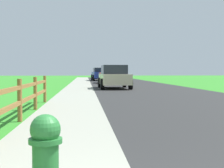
# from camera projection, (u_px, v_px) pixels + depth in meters

# --- Properties ---
(ground_plane) EXTENTS (120.00, 120.00, 0.00)m
(ground_plane) POSITION_uv_depth(u_px,v_px,m) (92.00, 86.00, 26.48)
(ground_plane) COLOR #338C29
(road_asphalt) EXTENTS (7.00, 66.00, 0.01)m
(road_asphalt) POSITION_uv_depth(u_px,v_px,m) (131.00, 84.00, 28.76)
(road_asphalt) COLOR #2B2B2B
(road_asphalt) RESTS_ON ground
(curb_concrete) EXTENTS (6.00, 66.00, 0.01)m
(curb_concrete) POSITION_uv_depth(u_px,v_px,m) (57.00, 85.00, 28.22)
(curb_concrete) COLOR #9EA08F
(curb_concrete) RESTS_ON ground
(grass_verge) EXTENTS (5.00, 66.00, 0.00)m
(grass_verge) POSITION_uv_depth(u_px,v_px,m) (39.00, 85.00, 28.10)
(grass_verge) COLOR #338C29
(grass_verge) RESTS_ON ground
(rail_fence) EXTENTS (0.11, 11.99, 1.01)m
(rail_fence) POSITION_uv_depth(u_px,v_px,m) (8.00, 102.00, 6.36)
(rail_fence) COLOR olive
(rail_fence) RESTS_ON ground
(parked_suv_beige) EXTENTS (2.10, 4.62, 1.59)m
(parked_suv_beige) POSITION_uv_depth(u_px,v_px,m) (114.00, 77.00, 22.20)
(parked_suv_beige) COLOR #C6B793
(parked_suv_beige) RESTS_ON ground
(parked_car_red) EXTENTS (2.20, 4.54, 1.54)m
(parked_car_red) POSITION_uv_depth(u_px,v_px,m) (110.00, 75.00, 31.96)
(parked_car_red) COLOR maroon
(parked_car_red) RESTS_ON ground
(parked_car_blue) EXTENTS (2.15, 4.96, 1.60)m
(parked_car_blue) POSITION_uv_depth(u_px,v_px,m) (100.00, 74.00, 40.69)
(parked_car_blue) COLOR navy
(parked_car_blue) RESTS_ON ground
(parked_car_black) EXTENTS (2.16, 4.65, 1.45)m
(parked_car_black) POSITION_uv_depth(u_px,v_px,m) (101.00, 74.00, 49.91)
(parked_car_black) COLOR black
(parked_car_black) RESTS_ON ground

